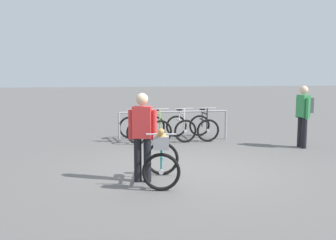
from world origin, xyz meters
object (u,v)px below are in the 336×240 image
featured_bicycle (161,158)px  pedestrian_with_backpack (304,113)px  racked_bike_white (181,127)px  racked_bike_orange (133,128)px  person_with_featured_bike (142,133)px  racked_bike_lime (157,128)px  racked_bike_black (204,127)px

featured_bicycle → pedestrian_with_backpack: pedestrian_with_backpack is taller
racked_bike_white → pedestrian_with_backpack: bearing=-29.4°
racked_bike_orange → racked_bike_white: size_ratio=1.04×
featured_bicycle → person_with_featured_bike: size_ratio=0.76×
racked_bike_lime → featured_bicycle: size_ratio=0.92×
racked_bike_black → racked_bike_orange: bearing=-178.1°
racked_bike_lime → person_with_featured_bike: person_with_featured_bike is taller
person_with_featured_bike → racked_bike_white: bearing=70.8°
racked_bike_white → racked_bike_black: size_ratio=1.02×
racked_bike_orange → person_with_featured_bike: person_with_featured_bike is taller
racked_bike_orange → featured_bicycle: bearing=-87.0°
racked_bike_black → featured_bicycle: size_ratio=0.91×
featured_bicycle → racked_bike_white: bearing=75.5°
racked_bike_lime → racked_bike_black: 1.40m
racked_bike_white → pedestrian_with_backpack: size_ratio=0.70×
racked_bike_orange → featured_bicycle: 4.46m
racked_bike_orange → featured_bicycle: size_ratio=0.96×
racked_bike_lime → featured_bicycle: (-0.47, -4.48, 0.12)m
racked_bike_orange → person_with_featured_bike: size_ratio=0.73×
racked_bike_lime → racked_bike_black: bearing=1.9°
racked_bike_orange → featured_bicycle: (0.23, -4.45, 0.12)m
racked_bike_white → person_with_featured_bike: (-1.49, -4.28, 0.54)m
racked_bike_lime → racked_bike_white: size_ratio=0.98×
racked_bike_lime → featured_bicycle: featured_bicycle is taller
racked_bike_white → racked_bike_lime: bearing=-178.1°
person_with_featured_bike → pedestrian_with_backpack: size_ratio=1.00×
racked_bike_orange → person_with_featured_bike: bearing=-91.2°
racked_bike_lime → racked_bike_black: (1.40, 0.05, 0.00)m
racked_bike_black → person_with_featured_bike: bearing=-116.9°
racked_bike_lime → pedestrian_with_backpack: (3.68, -1.65, 0.57)m
racked_bike_lime → person_with_featured_bike: size_ratio=0.69×
racked_bike_orange → racked_bike_white: bearing=1.9°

